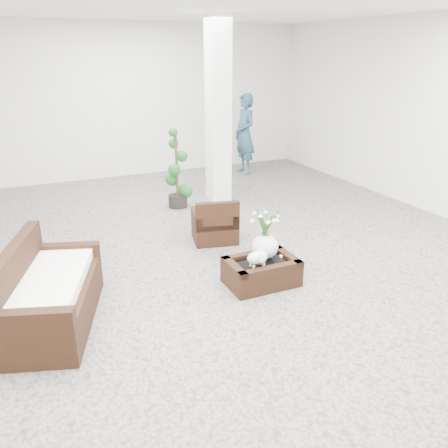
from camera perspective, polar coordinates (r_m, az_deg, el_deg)
name	(u,v)px	position (r m, az deg, el deg)	size (l,w,h in m)	color
ground	(221,262)	(6.68, -0.36, -4.71)	(11.00, 11.00, 0.00)	gray
column	(218,112)	(9.16, -0.72, 13.62)	(0.40, 0.40, 3.50)	white
coffee_table	(261,273)	(6.04, 4.62, -6.01)	(0.90, 0.60, 0.31)	black
sheep_figurine	(257,259)	(5.80, 4.13, -4.32)	(0.28, 0.23, 0.21)	white
planter_narcissus	(266,229)	(5.94, 5.15, -0.63)	(0.44, 0.44, 0.80)	white
tealight	(281,256)	(6.12, 7.04, -3.95)	(0.04, 0.04, 0.03)	white
armchair	(214,219)	(7.33, -1.18, 0.65)	(0.67, 0.64, 0.72)	black
loveseat	(50,286)	(5.40, -20.61, -7.15)	(1.72, 0.83, 0.92)	black
topiary	(177,169)	(8.87, -5.85, 6.77)	(0.40, 0.40, 1.51)	#174819
shopper	(245,134)	(11.44, 2.57, 11.00)	(0.70, 0.46, 1.92)	#2A4E5D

